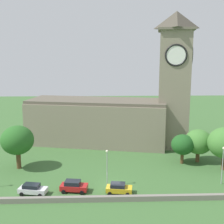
{
  "coord_description": "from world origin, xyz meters",
  "views": [
    {
      "loc": [
        -1.75,
        -45.69,
        21.47
      ],
      "look_at": [
        0.24,
        9.36,
        10.95
      ],
      "focal_mm": 46.1,
      "sensor_mm": 36.0,
      "label": 1
    }
  ],
  "objects_px": {
    "tree_by_tower": "(183,145)",
    "church": "(116,111)",
    "streetlamp_central": "(223,159)",
    "tree_riverside_west": "(198,142)",
    "car_white": "(33,189)",
    "tree_riverside_east": "(17,140)",
    "car_red": "(74,186)",
    "streetlamp_west_mid": "(107,162)",
    "car_yellow": "(119,188)"
  },
  "relations": [
    {
      "from": "tree_by_tower",
      "to": "church",
      "type": "bearing_deg",
      "value": 131.41
    },
    {
      "from": "streetlamp_central",
      "to": "tree_riverside_west",
      "type": "distance_m",
      "value": 10.74
    },
    {
      "from": "car_white",
      "to": "tree_riverside_east",
      "type": "height_order",
      "value": "tree_riverside_east"
    },
    {
      "from": "car_red",
      "to": "streetlamp_west_mid",
      "type": "xyz_separation_m",
      "value": [
        5.46,
        1.84,
        3.38
      ]
    },
    {
      "from": "car_white",
      "to": "tree_by_tower",
      "type": "distance_m",
      "value": 30.37
    },
    {
      "from": "car_white",
      "to": "tree_riverside_west",
      "type": "height_order",
      "value": "tree_riverside_west"
    },
    {
      "from": "church",
      "to": "car_red",
      "type": "relative_size",
      "value": 8.95
    },
    {
      "from": "car_yellow",
      "to": "tree_by_tower",
      "type": "height_order",
      "value": "tree_by_tower"
    },
    {
      "from": "streetlamp_west_mid",
      "to": "tree_by_tower",
      "type": "bearing_deg",
      "value": 32.73
    },
    {
      "from": "car_white",
      "to": "tree_riverside_east",
      "type": "distance_m",
      "value": 13.15
    },
    {
      "from": "car_red",
      "to": "tree_riverside_west",
      "type": "xyz_separation_m",
      "value": [
        24.53,
        12.66,
        3.39
      ]
    },
    {
      "from": "car_red",
      "to": "car_yellow",
      "type": "distance_m",
      "value": 7.34
    },
    {
      "from": "streetlamp_central",
      "to": "tree_by_tower",
      "type": "distance_m",
      "value": 10.74
    },
    {
      "from": "streetlamp_central",
      "to": "tree_riverside_east",
      "type": "relative_size",
      "value": 0.77
    },
    {
      "from": "church",
      "to": "tree_riverside_west",
      "type": "height_order",
      "value": "church"
    },
    {
      "from": "streetlamp_central",
      "to": "tree_riverside_east",
      "type": "xyz_separation_m",
      "value": [
        -36.83,
        8.45,
        1.24
      ]
    },
    {
      "from": "car_red",
      "to": "car_yellow",
      "type": "bearing_deg",
      "value": -6.78
    },
    {
      "from": "car_white",
      "to": "car_yellow",
      "type": "height_order",
      "value": "car_white"
    },
    {
      "from": "car_red",
      "to": "tree_riverside_west",
      "type": "bearing_deg",
      "value": 27.29
    },
    {
      "from": "tree_riverside_west",
      "to": "car_white",
      "type": "bearing_deg",
      "value": -156.73
    },
    {
      "from": "church",
      "to": "car_yellow",
      "type": "relative_size",
      "value": 9.39
    },
    {
      "from": "streetlamp_central",
      "to": "tree_riverside_east",
      "type": "height_order",
      "value": "tree_riverside_east"
    },
    {
      "from": "streetlamp_west_mid",
      "to": "tree_by_tower",
      "type": "distance_m",
      "value": 18.52
    },
    {
      "from": "streetlamp_west_mid",
      "to": "tree_riverside_west",
      "type": "xyz_separation_m",
      "value": [
        19.07,
        10.82,
        0.01
      ]
    },
    {
      "from": "tree_riverside_east",
      "to": "tree_by_tower",
      "type": "bearing_deg",
      "value": 2.56
    },
    {
      "from": "church",
      "to": "streetlamp_west_mid",
      "type": "height_order",
      "value": "church"
    },
    {
      "from": "car_white",
      "to": "car_yellow",
      "type": "xyz_separation_m",
      "value": [
        13.74,
        -0.2,
        -0.01
      ]
    },
    {
      "from": "streetlamp_west_mid",
      "to": "tree_riverside_west",
      "type": "relative_size",
      "value": 0.92
    },
    {
      "from": "church",
      "to": "tree_by_tower",
      "type": "relative_size",
      "value": 6.71
    },
    {
      "from": "tree_by_tower",
      "to": "streetlamp_central",
      "type": "bearing_deg",
      "value": -67.55
    },
    {
      "from": "car_white",
      "to": "car_red",
      "type": "distance_m",
      "value": 6.49
    },
    {
      "from": "tree_riverside_east",
      "to": "car_yellow",
      "type": "bearing_deg",
      "value": -30.65
    },
    {
      "from": "church",
      "to": "car_red",
      "type": "bearing_deg",
      "value": -107.37
    },
    {
      "from": "car_white",
      "to": "church",
      "type": "bearing_deg",
      "value": 61.45
    },
    {
      "from": "streetlamp_west_mid",
      "to": "tree_riverside_east",
      "type": "distance_m",
      "value": 19.22
    },
    {
      "from": "church",
      "to": "car_white",
      "type": "bearing_deg",
      "value": -118.55
    },
    {
      "from": "car_red",
      "to": "tree_by_tower",
      "type": "bearing_deg",
      "value": 29.39
    },
    {
      "from": "streetlamp_west_mid",
      "to": "tree_riverside_east",
      "type": "height_order",
      "value": "tree_riverside_east"
    },
    {
      "from": "streetlamp_west_mid",
      "to": "tree_by_tower",
      "type": "height_order",
      "value": "streetlamp_west_mid"
    },
    {
      "from": "streetlamp_central",
      "to": "tree_riverside_east",
      "type": "bearing_deg",
      "value": 167.08
    },
    {
      "from": "car_yellow",
      "to": "streetlamp_west_mid",
      "type": "relative_size",
      "value": 0.69
    },
    {
      "from": "car_white",
      "to": "tree_by_tower",
      "type": "xyz_separation_m",
      "value": [
        27.49,
        12.52,
        3.14
      ]
    },
    {
      "from": "church",
      "to": "tree_riverside_east",
      "type": "distance_m",
      "value": 25.68
    },
    {
      "from": "car_yellow",
      "to": "tree_by_tower",
      "type": "bearing_deg",
      "value": 42.76
    },
    {
      "from": "car_white",
      "to": "streetlamp_west_mid",
      "type": "height_order",
      "value": "streetlamp_west_mid"
    },
    {
      "from": "church",
      "to": "tree_riverside_west",
      "type": "bearing_deg",
      "value": -40.07
    },
    {
      "from": "church",
      "to": "car_white",
      "type": "distance_m",
      "value": 31.65
    },
    {
      "from": "church",
      "to": "streetlamp_central",
      "type": "bearing_deg",
      "value": -55.34
    },
    {
      "from": "church",
      "to": "streetlamp_central",
      "type": "xyz_separation_m",
      "value": [
        16.89,
        -24.42,
        -3.86
      ]
    },
    {
      "from": "tree_riverside_west",
      "to": "tree_riverside_east",
      "type": "height_order",
      "value": "tree_riverside_east"
    }
  ]
}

